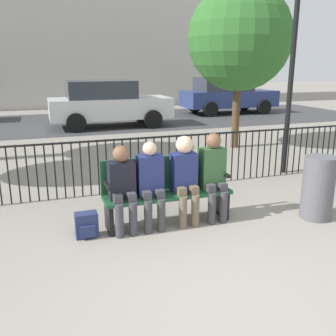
# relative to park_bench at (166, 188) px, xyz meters

# --- Properties ---
(ground_plane) EXTENTS (80.00, 80.00, 0.00)m
(ground_plane) POSITION_rel_park_bench_xyz_m (0.00, -1.93, -0.49)
(ground_plane) COLOR gray
(park_bench) EXTENTS (1.77, 0.45, 0.92)m
(park_bench) POSITION_rel_park_bench_xyz_m (0.00, 0.00, 0.00)
(park_bench) COLOR #194728
(park_bench) RESTS_ON ground
(seated_person_0) EXTENTS (0.34, 0.39, 1.16)m
(seated_person_0) POSITION_rel_park_bench_xyz_m (-0.64, -0.13, 0.16)
(seated_person_0) COLOR #3D3D42
(seated_person_0) RESTS_ON ground
(seated_person_1) EXTENTS (0.34, 0.39, 1.18)m
(seated_person_1) POSITION_rel_park_bench_xyz_m (-0.26, -0.13, 0.16)
(seated_person_1) COLOR #3D3D42
(seated_person_1) RESTS_ON ground
(seated_person_2) EXTENTS (0.34, 0.39, 1.23)m
(seated_person_2) POSITION_rel_park_bench_xyz_m (0.23, -0.13, 0.20)
(seated_person_2) COLOR brown
(seated_person_2) RESTS_ON ground
(seated_person_3) EXTENTS (0.34, 0.39, 1.24)m
(seated_person_3) POSITION_rel_park_bench_xyz_m (0.65, -0.13, 0.20)
(seated_person_3) COLOR #3D3D42
(seated_person_3) RESTS_ON ground
(backpack) EXTENTS (0.29, 0.22, 0.32)m
(backpack) POSITION_rel_park_bench_xyz_m (-1.13, -0.15, -0.34)
(backpack) COLOR navy
(backpack) RESTS_ON ground
(fence_railing) EXTENTS (9.01, 0.03, 0.95)m
(fence_railing) POSITION_rel_park_bench_xyz_m (-0.02, 1.44, 0.06)
(fence_railing) COLOR black
(fence_railing) RESTS_ON ground
(tree_1) EXTENTS (2.63, 2.63, 4.10)m
(tree_1) POSITION_rel_park_bench_xyz_m (3.32, 4.10, 2.28)
(tree_1) COLOR #4C3823
(tree_1) RESTS_ON ground
(lamp_post) EXTENTS (0.28, 0.28, 3.70)m
(lamp_post) POSITION_rel_park_bench_xyz_m (3.08, 1.58, 1.95)
(lamp_post) COLOR black
(lamp_post) RESTS_ON ground
(street_surface) EXTENTS (24.00, 6.00, 0.01)m
(street_surface) POSITION_rel_park_bench_xyz_m (0.00, 10.07, -0.49)
(street_surface) COLOR #3D3D3F
(street_surface) RESTS_ON ground
(parked_car_0) EXTENTS (4.20, 1.94, 1.62)m
(parked_car_0) POSITION_rel_park_bench_xyz_m (6.50, 10.68, 0.35)
(parked_car_0) COLOR navy
(parked_car_0) RESTS_ON ground
(parked_car_1) EXTENTS (4.20, 1.94, 1.62)m
(parked_car_1) POSITION_rel_park_bench_xyz_m (0.73, 8.61, 0.35)
(parked_car_1) COLOR silver
(parked_car_1) RESTS_ON ground
(trash_bin) EXTENTS (0.44, 0.44, 0.91)m
(trash_bin) POSITION_rel_park_bench_xyz_m (2.08, -0.58, -0.04)
(trash_bin) COLOR #56565B
(trash_bin) RESTS_ON ground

